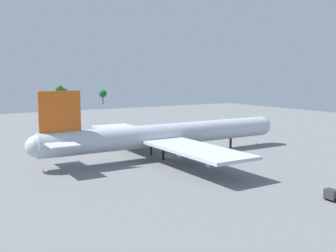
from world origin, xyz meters
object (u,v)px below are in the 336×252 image
cargo_airplane (166,135)px  baggage_tug (184,135)px  safety_cone_tail (43,171)px  fuel_truck (335,194)px  maintenance_van (164,136)px  pushback_tractor (154,129)px  safety_cone_nose (256,143)px

cargo_airplane → baggage_tug: bearing=46.8°
baggage_tug → safety_cone_tail: 58.22m
fuel_truck → maintenance_van: 71.11m
safety_cone_tail → pushback_tractor: bearing=39.1°
maintenance_van → safety_cone_nose: bearing=-49.1°
baggage_tug → pushback_tractor: bearing=93.9°
fuel_truck → baggage_tug: (15.37, 69.17, 0.14)m
baggage_tug → safety_cone_tail: bearing=-156.5°
maintenance_van → cargo_airplane: bearing=-119.7°
fuel_truck → safety_cone_nose: fuel_truck is taller
cargo_airplane → pushback_tractor: cargo_airplane is taller
pushback_tractor → safety_cone_nose: 42.93m
maintenance_van → safety_cone_nose: 30.53m
fuel_truck → safety_cone_tail: 59.61m
pushback_tractor → maintenance_van: bearing=-109.2°
pushback_tractor → cargo_airplane: bearing=-115.5°
fuel_truck → pushback_tractor: bearing=80.9°
pushback_tractor → safety_cone_tail: bearing=-140.9°
fuel_truck → pushback_tractor: pushback_tractor is taller
cargo_airplane → baggage_tug: cargo_airplane is taller
safety_cone_nose → safety_cone_tail: safety_cone_tail is taller
cargo_airplane → maintenance_van: 27.93m
baggage_tug → maintenance_van: bearing=168.6°
cargo_airplane → maintenance_van: size_ratio=16.45×
fuel_truck → baggage_tug: size_ratio=0.99×
maintenance_van → safety_cone_tail: maintenance_van is taller
safety_cone_nose → safety_cone_tail: (-65.91, -1.66, 0.08)m
cargo_airplane → safety_cone_nose: size_ratio=113.82×
cargo_airplane → pushback_tractor: bearing=64.5°
pushback_tractor → safety_cone_tail: 67.08m
pushback_tractor → safety_cone_tail: (-52.07, -42.29, -0.71)m
fuel_truck → safety_cone_tail: fuel_truck is taller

